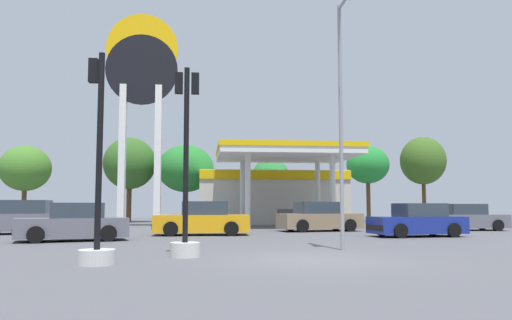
% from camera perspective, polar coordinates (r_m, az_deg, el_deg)
% --- Properties ---
extents(ground_plane, '(90.00, 90.00, 0.00)m').
position_cam_1_polar(ground_plane, '(12.98, 6.15, -10.98)').
color(ground_plane, '#56565B').
rests_on(ground_plane, ground).
extents(gas_station, '(10.44, 13.38, 4.84)m').
position_cam_1_polar(gas_station, '(36.88, 1.84, -3.64)').
color(gas_station, beige).
rests_on(gas_station, ground).
extents(station_pole_sign, '(4.39, 0.56, 13.20)m').
position_cam_1_polar(station_pole_sign, '(32.53, -12.66, 7.79)').
color(station_pole_sign, white).
rests_on(station_pole_sign, ground).
extents(car_0, '(4.30, 2.69, 1.43)m').
position_cam_1_polar(car_0, '(20.56, -19.72, -6.69)').
color(car_0, black).
rests_on(car_0, ground).
extents(car_1, '(4.14, 2.19, 1.42)m').
position_cam_1_polar(car_1, '(23.06, 17.53, -6.56)').
color(car_1, black).
rests_on(car_1, ground).
extents(car_2, '(4.24, 1.97, 1.51)m').
position_cam_1_polar(car_2, '(23.21, -6.03, -6.65)').
color(car_2, black).
rests_on(car_2, ground).
extents(car_3, '(4.52, 2.27, 1.57)m').
position_cam_1_polar(car_3, '(26.31, -24.61, -5.96)').
color(car_3, black).
rests_on(car_3, ground).
extents(car_4, '(4.46, 2.52, 1.51)m').
position_cam_1_polar(car_4, '(26.71, 7.04, -6.42)').
color(car_4, black).
rests_on(car_4, ground).
extents(car_5, '(3.97, 1.88, 1.40)m').
position_cam_1_polar(car_5, '(29.52, 22.46, -6.03)').
color(car_5, black).
rests_on(car_5, ground).
extents(traffic_signal_0, '(0.78, 0.78, 5.02)m').
position_cam_1_polar(traffic_signal_0, '(13.61, -7.86, -4.17)').
color(traffic_signal_0, silver).
rests_on(traffic_signal_0, ground).
extents(traffic_signal_1, '(0.83, 0.83, 4.91)m').
position_cam_1_polar(traffic_signal_1, '(12.29, -17.30, -5.54)').
color(traffic_signal_1, silver).
rests_on(traffic_signal_1, ground).
extents(tree_0, '(3.72, 3.72, 5.74)m').
position_cam_1_polar(tree_0, '(41.66, -24.34, -0.88)').
color(tree_0, brown).
rests_on(tree_0, ground).
extents(tree_1, '(4.07, 4.07, 6.61)m').
position_cam_1_polar(tree_1, '(41.20, -13.91, -0.39)').
color(tree_1, brown).
rests_on(tree_1, ground).
extents(tree_2, '(4.37, 4.37, 6.00)m').
position_cam_1_polar(tree_2, '(40.08, -7.85, -0.96)').
color(tree_2, brown).
rests_on(tree_2, ground).
extents(tree_3, '(3.10, 3.10, 5.15)m').
position_cam_1_polar(tree_3, '(41.88, 1.66, -1.96)').
color(tree_3, brown).
rests_on(tree_3, ground).
extents(tree_4, '(3.37, 3.37, 6.02)m').
position_cam_1_polar(tree_4, '(41.50, 12.36, -0.56)').
color(tree_4, brown).
rests_on(tree_4, ground).
extents(tree_5, '(3.82, 3.82, 7.13)m').
position_cam_1_polar(tree_5, '(45.72, 18.12, -0.09)').
color(tree_5, brown).
rests_on(tree_5, ground).
extents(corner_streetlamp, '(0.24, 1.48, 7.57)m').
position_cam_1_polar(corner_streetlamp, '(15.83, 9.59, 6.52)').
color(corner_streetlamp, gray).
rests_on(corner_streetlamp, ground).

